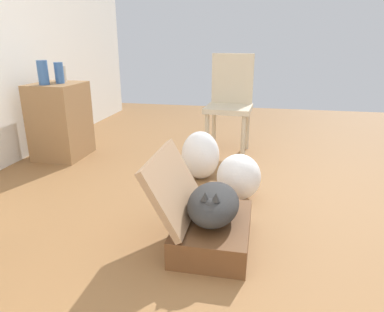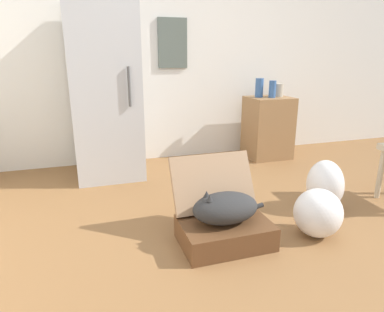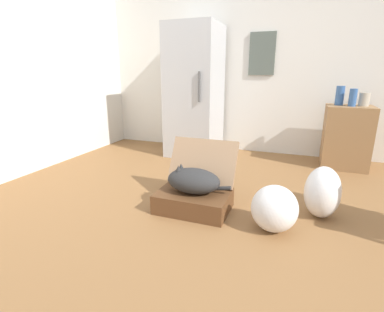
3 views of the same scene
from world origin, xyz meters
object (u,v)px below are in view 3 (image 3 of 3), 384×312
object	(u,v)px
cat	(193,180)
plastic_bag_white	(274,208)
refrigerator	(195,92)
plastic_bag_clear	(322,192)
vase_short	(364,99)
side_table	(346,137)
vase_tall	(340,96)
suitcase_base	(194,201)
vase_round	(353,98)

from	to	relation	value
cat	plastic_bag_white	xyz separation A→B (m)	(0.64, -0.10, -0.09)
refrigerator	cat	bearing A→B (deg)	-70.14
plastic_bag_clear	vase_short	world-z (taller)	vase_short
plastic_bag_white	plastic_bag_clear	xyz separation A→B (m)	(0.32, 0.34, 0.04)
cat	vase_short	world-z (taller)	vase_short
cat	plastic_bag_white	bearing A→B (deg)	-8.45
side_table	vase_short	distance (m)	0.45
plastic_bag_clear	side_table	size ratio (longest dim) A/B	0.56
cat	refrigerator	distance (m)	1.82
plastic_bag_white	plastic_bag_clear	world-z (taller)	plastic_bag_clear
plastic_bag_clear	refrigerator	world-z (taller)	refrigerator
refrigerator	vase_tall	bearing A→B (deg)	2.88
plastic_bag_white	side_table	distance (m)	1.89
side_table	vase_tall	size ratio (longest dim) A/B	3.35
cat	plastic_bag_clear	xyz separation A→B (m)	(0.96, 0.24, -0.05)
suitcase_base	cat	size ratio (longest dim) A/B	1.13
suitcase_base	vase_round	bearing A→B (deg)	52.24
vase_tall	suitcase_base	bearing A→B (deg)	-123.63
vase_tall	vase_round	bearing A→B (deg)	-34.27
plastic_bag_clear	vase_round	world-z (taller)	vase_round
plastic_bag_clear	vase_round	size ratio (longest dim) A/B	2.11
suitcase_base	refrigerator	world-z (taller)	refrigerator
side_table	suitcase_base	bearing A→B (deg)	-126.98
vase_short	suitcase_base	bearing A→B (deg)	-129.27
plastic_bag_white	plastic_bag_clear	size ratio (longest dim) A/B	0.82
suitcase_base	vase_short	bearing A→B (deg)	50.73
plastic_bag_clear	vase_short	xyz separation A→B (m)	(0.43, 1.45, 0.59)
cat	vase_short	xyz separation A→B (m)	(1.39, 1.69, 0.54)
plastic_bag_clear	vase_short	distance (m)	1.62
suitcase_base	vase_short	world-z (taller)	vase_short
vase_tall	vase_short	world-z (taller)	vase_tall
cat	refrigerator	bearing A→B (deg)	109.86
suitcase_base	plastic_bag_clear	bearing A→B (deg)	14.29
plastic_bag_clear	refrigerator	xyz separation A→B (m)	(-1.55, 1.38, 0.63)
suitcase_base	plastic_bag_white	distance (m)	0.65
cat	refrigerator	size ratio (longest dim) A/B	0.31
vase_short	vase_round	bearing A→B (deg)	-152.34
side_table	vase_short	size ratio (longest dim) A/B	4.88
side_table	vase_short	xyz separation A→B (m)	(0.12, 0.02, 0.43)
cat	vase_round	distance (m)	2.14
plastic_bag_white	cat	bearing A→B (deg)	171.55
suitcase_base	side_table	bearing A→B (deg)	53.02
vase_short	side_table	bearing A→B (deg)	-171.84
refrigerator	vase_round	distance (m)	1.85
plastic_bag_clear	plastic_bag_white	bearing A→B (deg)	-133.35
vase_tall	side_table	bearing A→B (deg)	-16.73
vase_short	refrigerator	bearing A→B (deg)	-178.04
plastic_bag_clear	side_table	bearing A→B (deg)	77.99
suitcase_base	vase_tall	bearing A→B (deg)	56.37
plastic_bag_clear	vase_tall	bearing A→B (deg)	82.93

